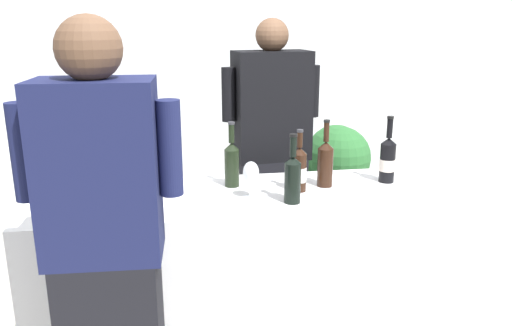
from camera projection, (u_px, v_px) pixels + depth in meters
name	position (u px, v px, depth m)	size (l,w,h in m)	color
wall_back	(202.00, 55.00, 4.77)	(8.00, 0.10, 2.80)	silver
counter	(237.00, 279.00, 2.56)	(1.93, 0.62, 0.91)	white
wine_bottle_0	(299.00, 169.00, 2.45)	(0.07, 0.07, 0.30)	black
wine_bottle_1	(293.00, 177.00, 2.29)	(0.08, 0.08, 0.32)	black
wine_bottle_2	(153.00, 175.00, 2.32)	(0.07, 0.07, 0.33)	black
wine_bottle_3	(107.00, 184.00, 2.21)	(0.08, 0.08, 0.31)	black
wine_bottle_4	(232.00, 162.00, 2.52)	(0.07, 0.07, 0.33)	black
wine_bottle_5	(325.00, 162.00, 2.52)	(0.08, 0.08, 0.34)	black
wine_bottle_6	(134.00, 184.00, 2.22)	(0.08, 0.08, 0.31)	black
wine_bottle_7	(70.00, 182.00, 2.21)	(0.08, 0.08, 0.33)	black
wine_bottle_8	(388.00, 159.00, 2.59)	(0.08, 0.08, 0.34)	black
wine_glass	(251.00, 174.00, 2.35)	(0.08, 0.08, 0.18)	silver
person_server	(271.00, 168.00, 3.11)	(0.60, 0.29, 1.73)	black
person_guest	(108.00, 275.00, 1.78)	(0.55, 0.26, 1.73)	black
potted_shrub	(335.00, 169.00, 3.52)	(0.48, 0.51, 1.03)	brown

